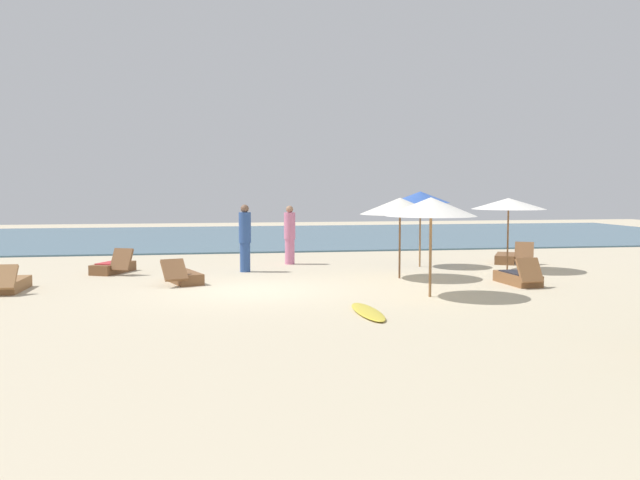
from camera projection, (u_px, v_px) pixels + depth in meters
ground_plane at (250, 290)px, 16.57m from camera, size 60.00×60.00×0.00m
ocean_water at (224, 237)px, 33.27m from camera, size 48.00×16.00×0.06m
umbrella_0 at (431, 207)px, 15.48m from camera, size 2.03×2.03×2.22m
umbrella_1 at (420, 197)px, 21.21m from camera, size 1.80×1.80×2.30m
umbrella_2 at (509, 204)px, 20.23m from camera, size 2.13×2.13×2.12m
umbrella_3 at (400, 206)px, 18.59m from camera, size 2.14×2.14×2.15m
lounger_1 at (114, 267)px, 19.84m from camera, size 1.24×1.72×0.75m
lounger_2 at (183, 277)px, 17.81m from camera, size 1.08×1.80×0.67m
lounger_3 at (10, 284)px, 16.44m from camera, size 0.65×1.71×0.69m
lounger_4 at (508, 258)px, 22.42m from camera, size 1.30×1.75×0.71m
lounger_5 at (519, 278)px, 17.54m from camera, size 0.67×1.68×0.73m
person_0 at (245, 238)px, 20.06m from camera, size 0.49×0.49×1.94m
person_2 at (290, 235)px, 22.02m from camera, size 0.49×0.49×1.84m
surfboard at (368, 312)px, 13.61m from camera, size 0.46×2.06×0.07m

